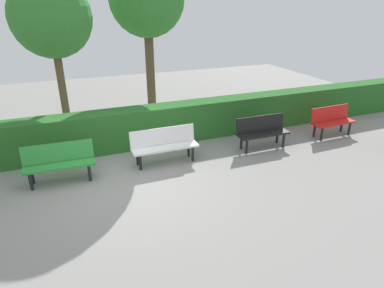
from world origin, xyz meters
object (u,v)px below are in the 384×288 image
at_px(bench_white, 164,144).
at_px(bench_green, 59,161).
at_px(tree_mid, 51,18).
at_px(bench_black, 262,131).
at_px(tree_near, 147,0).
at_px(bench_red, 332,120).

distance_m(bench_white, bench_green, 2.44).
xyz_separation_m(bench_green, tree_mid, (-0.31, -2.48, 2.84)).
bearing_deg(bench_black, bench_green, 0.22).
distance_m(bench_black, tree_near, 5.18).
distance_m(bench_white, tree_near, 4.67).
relative_size(bench_black, tree_near, 0.30).
relative_size(bench_red, tree_near, 0.28).
bearing_deg(bench_white, bench_black, 177.93).
distance_m(bench_red, tree_mid, 8.24).
relative_size(bench_white, bench_green, 1.08).
bearing_deg(bench_green, bench_white, -176.37).
bearing_deg(tree_near, bench_green, 47.61).
bearing_deg(tree_near, bench_black, 122.21).
bearing_deg(bench_red, bench_green, -2.06).
height_order(bench_white, tree_mid, tree_mid).
bearing_deg(tree_near, bench_red, 143.13).
bearing_deg(bench_red, bench_black, -1.77).
relative_size(bench_red, tree_mid, 0.32).
bearing_deg(tree_mid, tree_near, -162.68).
bearing_deg(bench_green, tree_mid, -94.49).
distance_m(bench_black, bench_white, 2.75).
xyz_separation_m(bench_white, bench_green, (2.44, 0.04, -0.00)).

